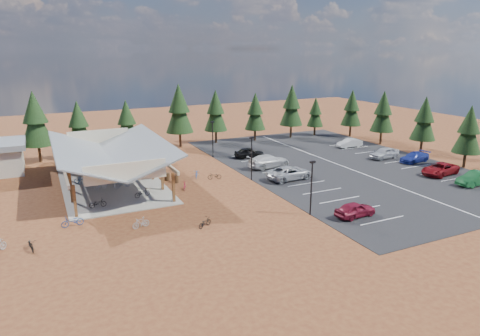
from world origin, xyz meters
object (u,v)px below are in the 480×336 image
lamp_post_1 (252,155)px  bike_6 (131,170)px  bike_13 (141,223)px  trash_bin_0 (176,179)px  car_3 (269,161)px  bike_5 (122,183)px  car_5 (475,178)px  car_9 (349,143)px  bike_7 (122,168)px  trash_bin_1 (167,177)px  bike_15 (185,185)px  bike_10 (72,221)px  bike_3 (82,169)px  bike_14 (197,174)px  bike_4 (142,193)px  car_2 (290,173)px  bike_16 (215,176)px  lamp_post_2 (213,137)px  bike_1 (100,185)px  car_0 (355,209)px  bike_12 (205,223)px  car_6 (440,169)px  car_8 (384,153)px  bike_pavilion (110,152)px  bike_2 (82,179)px  lamp_post_0 (311,184)px  bike_0 (98,203)px  bike_8 (31,245)px  car_7 (414,157)px  car_4 (249,153)px

lamp_post_1 → bike_6: size_ratio=3.28×
lamp_post_1 → bike_13: (-14.82, -8.26, -2.51)m
trash_bin_0 → car_3: (12.77, 1.12, 0.41)m
bike_5 → trash_bin_0: bearing=-99.7°
car_5 → car_9: car_5 is taller
bike_7 → trash_bin_1: bearing=-159.2°
bike_6 → bike_7: 1.28m
bike_5 → bike_15: (6.10, -3.19, -0.19)m
bike_10 → car_9: size_ratio=0.45×
bike_3 → bike_14: (12.12, -7.86, -0.08)m
car_5 → bike_14: bearing=-121.0°
bike_6 → car_3: car_3 is taller
bike_4 → car_2: size_ratio=0.31×
bike_16 → bike_15: bearing=-50.5°
lamp_post_1 → lamp_post_2: size_ratio=1.00×
bike_1 → car_0: bearing=-150.5°
bike_12 → car_3: (14.33, 14.39, 0.45)m
car_5 → car_6: car_5 is taller
trash_bin_1 → car_8: bearing=-5.7°
bike_pavilion → car_9: bike_pavilion is taller
bike_2 → car_9: car_9 is taller
lamp_post_2 → bike_15: 14.63m
bike_10 → bike_5: bearing=140.4°
lamp_post_0 → bike_7: bearing=121.6°
bike_0 → car_8: car_8 is taller
trash_bin_1 → bike_16: bearing=-20.6°
car_9 → car_8: bearing=-1.0°
bike_8 → car_3: 30.66m
bike_5 → bike_16: size_ratio=1.14×
car_0 → car_6: car_6 is taller
lamp_post_0 → car_3: lamp_post_0 is taller
bike_0 → car_3: bearing=-75.7°
trash_bin_1 → bike_10: bike_10 is taller
bike_2 → car_6: (39.63, -15.16, 0.22)m
trash_bin_0 → car_9: size_ratio=0.22×
car_5 → bike_10: bearing=-99.7°
car_6 → bike_16: bearing=-120.8°
bike_10 → car_3: (24.59, 9.40, 0.38)m
bike_pavilion → bike_0: (-2.51, -6.85, -3.30)m
lamp_post_0 → bike_6: size_ratio=3.28×
trash_bin_1 → bike_8: bearing=-137.9°
lamp_post_0 → bike_2: lamp_post_0 is taller
car_5 → bike_8: bearing=-94.7°
bike_4 → bike_12: 10.25m
bike_8 → car_7: bearing=-1.7°
lamp_post_2 → bike_1: bearing=-153.3°
lamp_post_1 → bike_3: bearing=146.6°
bike_10 → car_4: 28.78m
bike_13 → car_9: size_ratio=0.38×
lamp_post_0 → car_5: size_ratio=1.10×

